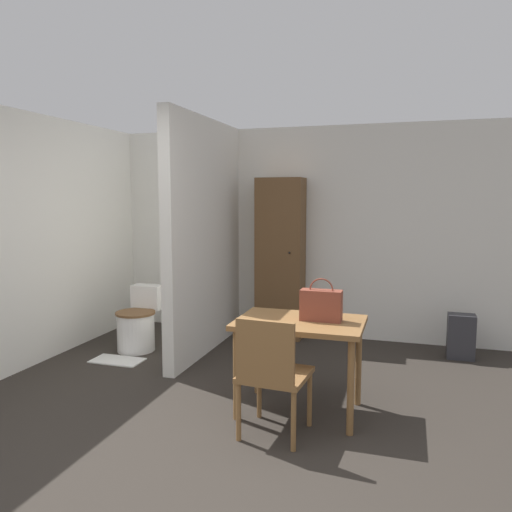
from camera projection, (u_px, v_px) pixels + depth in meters
ground_plane at (156, 481)px, 2.96m from camera, size 16.00×16.00×0.00m
wall_back at (291, 232)px, 6.09m from camera, size 5.33×0.12×2.50m
wall_left at (39, 239)px, 5.08m from camera, size 0.12×4.39×2.50m
partition_wall at (205, 237)px, 5.37m from camera, size 0.12×1.84×2.50m
dining_table at (300, 333)px, 3.84m from camera, size 0.97×0.66×0.73m
wooden_chair at (272, 371)px, 3.44m from camera, size 0.49×0.49×0.87m
toilet at (138, 324)px, 5.50m from camera, size 0.43×0.58×0.68m
handbag at (321, 305)px, 3.80m from camera, size 0.31×0.12×0.33m
wooden_cabinet at (280, 259)px, 5.91m from camera, size 0.55×0.35×1.90m
bath_mat at (117, 360)px, 5.12m from camera, size 0.53×0.29×0.01m
space_heater at (461, 336)px, 5.19m from camera, size 0.27×0.19×0.47m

